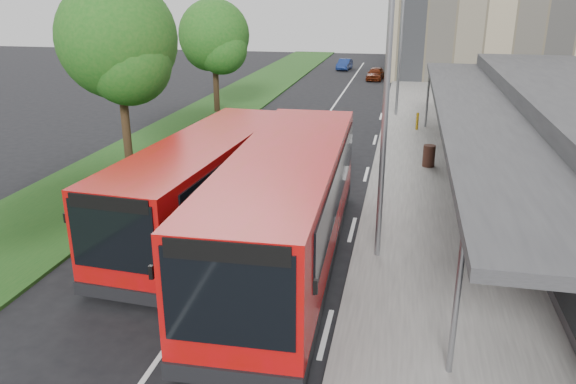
% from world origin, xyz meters
% --- Properties ---
extents(ground, '(120.00, 120.00, 0.00)m').
position_xyz_m(ground, '(0.00, 0.00, 0.00)').
color(ground, black).
rests_on(ground, ground).
extents(pavement, '(5.00, 80.00, 0.15)m').
position_xyz_m(pavement, '(6.00, 20.00, 0.07)').
color(pavement, slate).
rests_on(pavement, ground).
extents(grass_verge, '(5.00, 80.00, 0.10)m').
position_xyz_m(grass_verge, '(-7.00, 20.00, 0.05)').
color(grass_verge, '#184315').
rests_on(grass_verge, ground).
extents(lane_centre_line, '(0.12, 70.00, 0.01)m').
position_xyz_m(lane_centre_line, '(0.00, 15.00, 0.01)').
color(lane_centre_line, silver).
rests_on(lane_centre_line, ground).
extents(kerb_dashes, '(0.12, 56.00, 0.01)m').
position_xyz_m(kerb_dashes, '(3.30, 19.00, 0.01)').
color(kerb_dashes, silver).
rests_on(kerb_dashes, ground).
extents(tree_mid, '(4.92, 4.92, 7.90)m').
position_xyz_m(tree_mid, '(-7.01, 9.05, 5.10)').
color(tree_mid, '#311F13').
rests_on(tree_mid, ground).
extents(tree_far, '(4.36, 4.36, 6.95)m').
position_xyz_m(tree_far, '(-7.01, 21.05, 4.48)').
color(tree_far, '#311F13').
rests_on(tree_far, ground).
extents(lamp_post_near, '(1.44, 0.28, 8.00)m').
position_xyz_m(lamp_post_near, '(4.12, 2.00, 4.72)').
color(lamp_post_near, gray).
rests_on(lamp_post_near, pavement).
extents(lamp_post_far, '(1.44, 0.28, 8.00)m').
position_xyz_m(lamp_post_far, '(4.12, 22.00, 4.72)').
color(lamp_post_far, gray).
rests_on(lamp_post_far, pavement).
extents(bus_main, '(3.26, 11.57, 3.26)m').
position_xyz_m(bus_main, '(1.71, 1.25, 1.67)').
color(bus_main, '#AC090E').
rests_on(bus_main, ground).
extents(bus_second, '(3.30, 10.46, 2.92)m').
position_xyz_m(bus_second, '(-1.39, 3.15, 1.50)').
color(bus_second, '#AC090E').
rests_on(bus_second, ground).
extents(litter_bin, '(0.61, 0.61, 0.93)m').
position_xyz_m(litter_bin, '(5.85, 11.20, 0.62)').
color(litter_bin, '#381F17').
rests_on(litter_bin, pavement).
extents(bollard, '(0.17, 0.17, 0.93)m').
position_xyz_m(bollard, '(5.42, 18.15, 0.61)').
color(bollard, yellow).
rests_on(bollard, pavement).
extents(car_near, '(1.59, 3.37, 1.11)m').
position_xyz_m(car_near, '(2.00, 37.37, 0.56)').
color(car_near, '#551C0C').
rests_on(car_near, ground).
extents(car_far, '(1.40, 3.28, 1.05)m').
position_xyz_m(car_far, '(-1.42, 43.80, 0.53)').
color(car_far, navy).
rests_on(car_far, ground).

